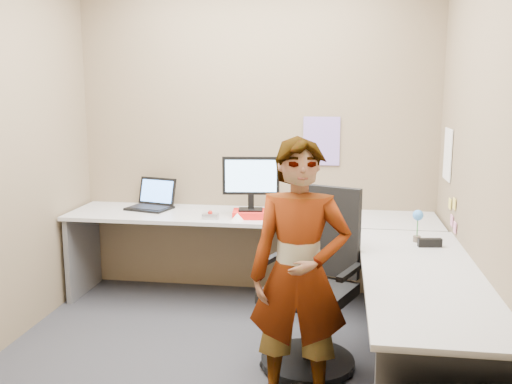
% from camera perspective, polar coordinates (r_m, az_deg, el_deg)
% --- Properties ---
extents(ground, '(3.00, 3.00, 0.00)m').
position_cam_1_polar(ground, '(3.91, -2.97, -15.92)').
color(ground, '#27282C').
rests_on(ground, ground).
extents(wall_back, '(3.00, 0.00, 3.00)m').
position_cam_1_polar(wall_back, '(4.80, -0.02, 5.81)').
color(wall_back, brown).
rests_on(wall_back, ground).
extents(wall_right, '(0.00, 2.70, 2.70)m').
position_cam_1_polar(wall_right, '(3.54, 21.35, 3.47)').
color(wall_right, brown).
rests_on(wall_right, ground).
extents(wall_left, '(0.00, 2.70, 2.70)m').
position_cam_1_polar(wall_left, '(4.10, -24.20, 4.12)').
color(wall_left, brown).
rests_on(wall_left, ground).
extents(desk, '(2.98, 2.58, 0.73)m').
position_cam_1_polar(desk, '(4.00, 4.25, -6.28)').
color(desk, '#B1B1B1').
rests_on(desk, ground).
extents(paper_ream, '(0.30, 0.24, 0.06)m').
position_cam_1_polar(paper_ream, '(4.47, -0.54, -2.21)').
color(paper_ream, red).
rests_on(paper_ream, desk).
extents(monitor, '(0.44, 0.15, 0.42)m').
position_cam_1_polar(monitor, '(4.44, -0.51, 1.32)').
color(monitor, black).
rests_on(monitor, paper_ream).
extents(laptop, '(0.41, 0.37, 0.25)m').
position_cam_1_polar(laptop, '(4.89, -10.29, -0.87)').
color(laptop, black).
rests_on(laptop, desk).
extents(trackball_mouse, '(0.12, 0.08, 0.07)m').
position_cam_1_polar(trackball_mouse, '(4.43, -4.57, -2.39)').
color(trackball_mouse, '#B7B7BC').
rests_on(trackball_mouse, desk).
extents(origami, '(0.10, 0.10, 0.06)m').
position_cam_1_polar(origami, '(4.37, -1.88, -2.50)').
color(origami, white).
rests_on(origami, desk).
extents(stapler, '(0.15, 0.06, 0.05)m').
position_cam_1_polar(stapler, '(3.82, 16.99, -4.87)').
color(stapler, black).
rests_on(stapler, desk).
extents(flower, '(0.07, 0.07, 0.22)m').
position_cam_1_polar(flower, '(3.89, 15.87, -2.78)').
color(flower, brown).
rests_on(flower, desk).
extents(calendar_purple, '(0.30, 0.01, 0.40)m').
position_cam_1_polar(calendar_purple, '(4.75, 6.56, 5.08)').
color(calendar_purple, '#846BB7').
rests_on(calendar_purple, wall_back).
extents(calendar_white, '(0.01, 0.28, 0.38)m').
position_cam_1_polar(calendar_white, '(4.43, 18.63, 3.58)').
color(calendar_white, white).
rests_on(calendar_white, wall_right).
extents(sticky_note_a, '(0.01, 0.07, 0.07)m').
position_cam_1_polar(sticky_note_a, '(4.13, 19.21, -1.12)').
color(sticky_note_a, '#F2E059').
rests_on(sticky_note_a, wall_right).
extents(sticky_note_b, '(0.01, 0.07, 0.07)m').
position_cam_1_polar(sticky_note_b, '(4.21, 18.98, -2.72)').
color(sticky_note_b, pink).
rests_on(sticky_note_b, wall_right).
extents(sticky_note_c, '(0.01, 0.07, 0.07)m').
position_cam_1_polar(sticky_note_c, '(4.10, 19.26, -3.37)').
color(sticky_note_c, pink).
rests_on(sticky_note_c, wall_right).
extents(sticky_note_d, '(0.01, 0.07, 0.07)m').
position_cam_1_polar(sticky_note_d, '(4.28, 18.83, -1.11)').
color(sticky_note_d, '#F2E059').
rests_on(sticky_note_d, wall_right).
extents(office_chair, '(0.64, 0.64, 1.10)m').
position_cam_1_polar(office_chair, '(3.64, 5.74, -10.29)').
color(office_chair, black).
rests_on(office_chair, ground).
extents(person, '(0.55, 0.36, 1.48)m').
position_cam_1_polar(person, '(3.10, 4.36, -8.32)').
color(person, '#999399').
rests_on(person, ground).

